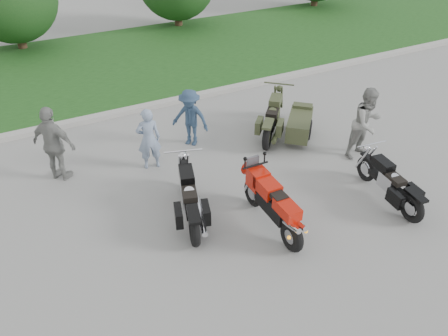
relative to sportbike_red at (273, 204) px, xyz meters
name	(u,v)px	position (x,y,z in m)	size (l,w,h in m)	color
ground	(249,217)	(-0.25, 0.48, -0.62)	(80.00, 80.00, 0.00)	gray
curb	(154,105)	(-0.25, 6.48, -0.54)	(60.00, 0.30, 0.15)	#A19E98
grass_strip	(117,63)	(-0.25, 10.63, -0.55)	(60.00, 8.00, 0.14)	#2A6121
sportbike_red	(273,204)	(0.00, 0.00, 0.00)	(0.39, 2.21, 1.05)	black
cruiser_left	(190,200)	(-1.39, 1.04, -0.13)	(0.88, 2.39, 0.95)	black
cruiser_right	(391,185)	(2.81, -0.49, -0.18)	(0.48, 2.24, 0.86)	black
cruiser_sidecar	(288,122)	(2.44, 2.98, -0.16)	(2.11, 2.29, 0.97)	black
person_stripe	(149,139)	(-1.46, 3.32, 0.19)	(0.59, 0.39, 1.62)	#7E90AB
person_grey	(367,123)	(3.63, 1.30, 0.32)	(0.91, 0.71, 1.87)	gray
person_denim	(190,118)	(-0.11, 3.89, 0.18)	(1.02, 0.59, 1.58)	navy
person_back	(54,144)	(-3.56, 3.88, 0.33)	(1.11, 0.46, 1.89)	gray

